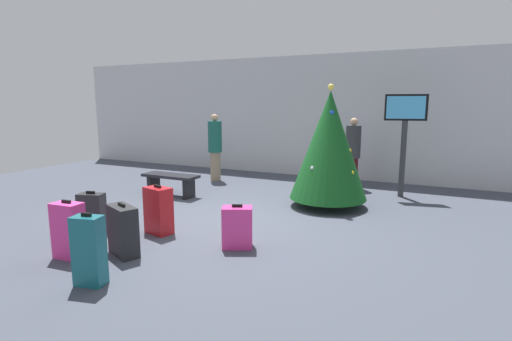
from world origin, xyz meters
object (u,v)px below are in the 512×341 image
at_px(suitcase_4, 92,215).
at_px(suitcase_5, 237,227).
at_px(suitcase_1, 123,231).
at_px(flight_info_kiosk, 405,126).
at_px(traveller_1, 215,146).
at_px(suitcase_3, 69,231).
at_px(waiting_bench, 171,180).
at_px(suitcase_2, 158,210).
at_px(traveller_0, 353,151).
at_px(holiday_tree, 329,145).
at_px(suitcase_0, 89,251).

height_order(suitcase_4, suitcase_5, suitcase_4).
bearing_deg(suitcase_4, suitcase_1, -21.01).
distance_m(flight_info_kiosk, traveller_1, 4.64).
bearing_deg(suitcase_3, waiting_bench, 106.32).
xyz_separation_m(flight_info_kiosk, waiting_bench, (-4.55, -2.13, -1.18)).
bearing_deg(waiting_bench, suitcase_2, -56.27).
relative_size(traveller_0, suitcase_5, 2.67).
bearing_deg(holiday_tree, suitcase_4, -130.71).
relative_size(holiday_tree, traveller_0, 1.42).
height_order(suitcase_0, suitcase_1, suitcase_0).
relative_size(traveller_1, suitcase_1, 2.45).
xyz_separation_m(waiting_bench, suitcase_3, (0.99, -3.39, 0.02)).
height_order(holiday_tree, waiting_bench, holiday_tree).
distance_m(waiting_bench, suitcase_0, 4.26).
height_order(traveller_1, suitcase_0, traveller_1).
bearing_deg(suitcase_0, traveller_1, 108.37).
height_order(traveller_0, suitcase_2, traveller_0).
xyz_separation_m(suitcase_1, suitcase_2, (-0.16, 0.91, 0.03)).
height_order(waiting_bench, suitcase_0, suitcase_0).
xyz_separation_m(traveller_0, suitcase_3, (-2.39, -6.00, -0.51)).
height_order(suitcase_1, suitcase_5, suitcase_1).
distance_m(holiday_tree, suitcase_1, 4.13).
distance_m(holiday_tree, suitcase_3, 4.71).
distance_m(holiday_tree, suitcase_2, 3.44).
xyz_separation_m(suitcase_1, suitcase_4, (-1.00, 0.39, -0.01)).
distance_m(suitcase_2, suitcase_5, 1.40).
distance_m(holiday_tree, suitcase_4, 4.36).
relative_size(suitcase_0, suitcase_2, 1.08).
relative_size(waiting_bench, suitcase_1, 1.79).
height_order(flight_info_kiosk, suitcase_4, flight_info_kiosk).
bearing_deg(suitcase_2, suitcase_4, -148.20).
bearing_deg(flight_info_kiosk, suitcase_0, -114.23).
relative_size(traveller_0, suitcase_0, 2.01).
height_order(traveller_1, suitcase_4, traveller_1).
bearing_deg(traveller_0, flight_info_kiosk, -22.37).
distance_m(holiday_tree, suitcase_0, 4.75).
xyz_separation_m(flight_info_kiosk, suitcase_0, (-2.68, -5.96, -1.13)).
distance_m(waiting_bench, suitcase_3, 3.53).
xyz_separation_m(suitcase_1, suitcase_5, (1.24, 0.90, -0.04)).
bearing_deg(suitcase_0, traveller_0, 76.77).
bearing_deg(suitcase_1, suitcase_2, 99.74).
xyz_separation_m(waiting_bench, suitcase_0, (1.87, -3.83, 0.05)).
bearing_deg(suitcase_2, traveller_1, 109.76).
bearing_deg(suitcase_1, traveller_0, 72.02).
bearing_deg(suitcase_5, suitcase_4, -167.14).
bearing_deg(suitcase_5, waiting_bench, 142.99).
height_order(traveller_0, suitcase_4, traveller_0).
height_order(suitcase_2, suitcase_3, suitcase_3).
bearing_deg(suitcase_2, suitcase_0, -74.95).
xyz_separation_m(traveller_1, suitcase_5, (2.85, -4.05, -0.62)).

